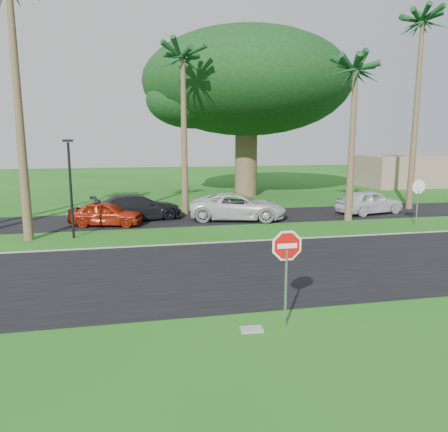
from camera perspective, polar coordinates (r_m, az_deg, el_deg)
ground at (r=14.03m, az=1.81°, el=-9.41°), size 120.00×120.00×0.00m
road at (r=15.88m, az=0.10°, el=-7.02°), size 120.00×8.00×0.02m
parking_strip at (r=25.96m, az=-4.69°, el=-0.29°), size 120.00×5.00×0.02m
curb at (r=19.71m, az=-2.33°, el=-3.56°), size 120.00×0.12×0.06m
stop_sign_near at (r=10.89m, az=8.17°, el=-5.52°), size 1.05×0.07×2.62m
stop_sign_far at (r=25.92m, az=24.03°, el=2.79°), size 1.05×0.07×2.62m
palm_center at (r=27.40m, az=-5.40°, el=19.49°), size 5.00×5.00×10.50m
palm_right_near at (r=26.10m, az=16.80°, el=17.43°), size 5.00×5.00×9.50m
palm_right_far at (r=32.31m, az=24.50°, el=21.59°), size 5.00×5.00×13.00m
canopy_tree at (r=36.27m, az=2.98°, el=16.86°), size 16.50×16.50×13.12m
streetlight_right at (r=21.63m, az=-19.42°, el=4.15°), size 0.45×0.25×4.64m
building_far at (r=47.49m, az=23.18°, el=5.47°), size 10.00×6.00×3.00m
car_red at (r=24.42m, az=-15.13°, el=0.29°), size 4.17×2.46×1.33m
car_dark at (r=25.67m, az=-11.20°, el=1.08°), size 5.41×3.14×1.47m
car_minivan at (r=25.31m, az=1.84°, el=1.21°), size 5.99×3.81×1.54m
car_pickup at (r=28.77m, az=18.49°, el=1.73°), size 4.67×2.70×1.49m
utility_slab at (r=11.17m, az=3.65°, el=-14.57°), size 0.57×0.39×0.06m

